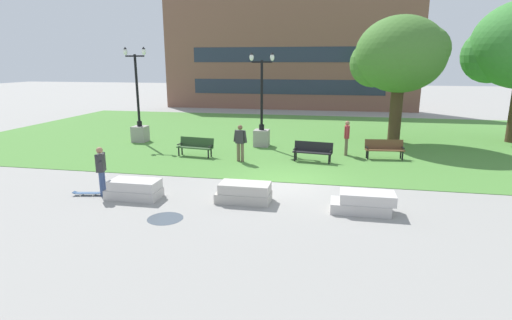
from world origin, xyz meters
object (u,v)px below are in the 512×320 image
concrete_block_right (363,202)px  park_bench_far_left (196,146)px  skateboard (88,193)px  person_bystander_near_lawn (240,141)px  person_skateboarder (101,168)px  park_bench_near_left (313,150)px  person_bystander_far_lawn (347,136)px  concrete_block_center (134,189)px  lamp_post_left (262,128)px  park_bench_near_right (384,148)px  concrete_block_left (244,193)px  lamp_post_right (140,123)px

concrete_block_right → park_bench_far_left: size_ratio=1.04×
skateboard → person_bystander_near_lawn: (4.12, 5.72, 0.90)m
person_skateboarder → park_bench_near_left: bearing=42.2°
park_bench_far_left → person_bystander_far_lawn: person_bystander_far_lawn is taller
concrete_block_center → lamp_post_left: 9.70m
person_bystander_near_lawn → person_bystander_far_lawn: (4.85, 2.27, -0.00)m
park_bench_near_right → park_bench_far_left: same height
concrete_block_left → park_bench_near_left: bearing=72.1°
park_bench_near_right → skateboard: bearing=-144.7°
person_skateboarder → lamp_post_right: bearing=109.3°
skateboard → park_bench_near_right: 13.15m
skateboard → park_bench_far_left: (1.71, 6.38, 0.45)m
person_bystander_near_lawn → lamp_post_right: bearing=152.5°
person_bystander_near_lawn → person_bystander_far_lawn: 5.35m
person_skateboarder → lamp_post_left: lamp_post_left is taller
skateboard → park_bench_near_left: 9.80m
concrete_block_left → person_bystander_near_lawn: 5.49m
skateboard → park_bench_near_left: size_ratio=0.56×
concrete_block_center → concrete_block_right: size_ratio=0.93×
concrete_block_center → lamp_post_right: 10.22m
park_bench_far_left → person_bystander_far_lawn: size_ratio=1.09×
park_bench_near_left → person_bystander_far_lawn: 2.27m
concrete_block_right → park_bench_near_right: 7.51m
concrete_block_right → person_bystander_near_lawn: bearing=133.4°
lamp_post_right → person_bystander_near_lawn: lamp_post_right is taller
skateboard → park_bench_near_right: size_ratio=0.56×
concrete_block_left → park_bench_far_left: size_ratio=0.97×
skateboard → concrete_block_right: bearing=1.4°
concrete_block_center → lamp_post_right: lamp_post_right is taller
skateboard → lamp_post_left: size_ratio=0.21×
lamp_post_left → person_bystander_far_lawn: (4.51, -1.37, -0.05)m
person_skateboarder → skateboard: 1.04m
person_skateboarder → person_bystander_near_lawn: person_bystander_near_lawn is taller
concrete_block_center → park_bench_near_left: bearing=48.1°
person_bystander_near_lawn → concrete_block_center: bearing=-112.8°
park_bench_near_left → person_bystander_near_lawn: bearing=-168.4°
concrete_block_right → concrete_block_left: bearing=176.8°
concrete_block_right → skateboard: (-9.31, -0.23, -0.22)m
concrete_block_left → lamp_post_right: (-8.17, 8.81, 0.78)m
concrete_block_center → person_bystander_far_lawn: person_bystander_far_lawn is taller
person_skateboarder → park_bench_far_left: 6.36m
lamp_post_left → person_bystander_far_lawn: lamp_post_left is taller
park_bench_near_right → lamp_post_left: (-6.28, 1.77, 0.50)m
concrete_block_center → park_bench_near_right: park_bench_near_right is taller
park_bench_near_right → concrete_block_right: bearing=-100.9°
park_bench_near_left → lamp_post_right: lamp_post_right is taller
concrete_block_center → person_bystander_near_lawn: 6.16m
park_bench_far_left → lamp_post_right: (-4.39, 2.87, 0.55)m
concrete_block_left → park_bench_far_left: (-3.78, 5.94, 0.23)m
person_bystander_near_lawn → concrete_block_right: bearing=-46.6°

